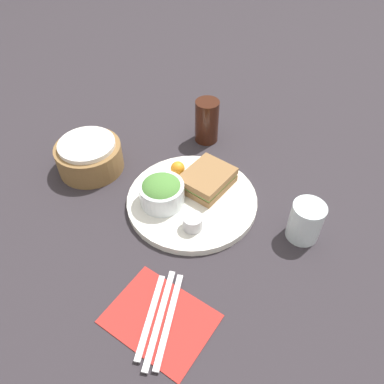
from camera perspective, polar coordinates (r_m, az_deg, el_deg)
ground_plane at (r=0.92m, az=0.00°, el=-1.67°), size 4.00×4.00×0.00m
plate at (r=0.91m, az=0.00°, el=-1.28°), size 0.32×0.32×0.02m
sandwich at (r=0.92m, az=2.35°, el=1.93°), size 0.13×0.11×0.04m
salad_bowl at (r=0.87m, az=-4.65°, el=0.10°), size 0.11×0.11×0.07m
dressing_cup at (r=0.83m, az=0.10°, el=-4.64°), size 0.05×0.05×0.03m
orange_wedge at (r=0.95m, az=-2.20°, el=3.62°), size 0.04×0.04×0.04m
drink_glass at (r=1.07m, az=2.27°, el=10.74°), size 0.07×0.07×0.13m
bread_basket at (r=1.02m, az=-15.37°, el=5.32°), size 0.17×0.17×0.08m
napkin at (r=0.75m, az=-4.91°, el=-18.66°), size 0.15×0.20×0.00m
fork at (r=0.74m, az=-3.51°, el=-18.79°), size 0.18×0.09×0.01m
knife at (r=0.74m, az=-4.93°, el=-18.51°), size 0.19×0.09×0.01m
spoon at (r=0.75m, az=-6.33°, el=-18.23°), size 0.16×0.08×0.01m
water_glass at (r=0.85m, az=16.91°, el=-4.30°), size 0.07×0.07×0.09m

